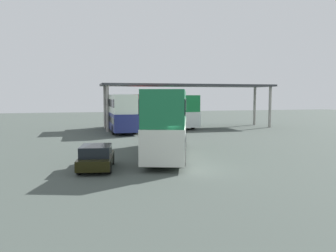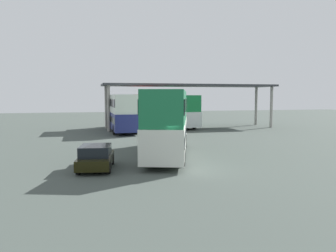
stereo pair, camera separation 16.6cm
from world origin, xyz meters
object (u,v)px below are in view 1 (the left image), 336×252
double_decker_far_right (175,110)px  parked_hatchback (96,157)px  double_decker_mid_row (147,110)px  double_decker_main (168,120)px  double_decker_near_canopy (120,111)px

double_decker_far_right → parked_hatchback: bearing=150.2°
parked_hatchback → double_decker_far_right: size_ratio=0.36×
double_decker_mid_row → double_decker_far_right: (4.01, 0.93, -0.06)m
parked_hatchback → double_decker_far_right: (11.75, 23.86, 1.61)m
double_decker_main → double_decker_near_canopy: double_decker_main is taller
double_decker_mid_row → double_decker_far_right: double_decker_mid_row is taller
double_decker_near_canopy → double_decker_mid_row: bearing=-54.3°
parked_hatchback → double_decker_far_right: 26.64m
double_decker_near_canopy → double_decker_far_right: 8.53m
parked_hatchback → double_decker_near_canopy: (3.99, 20.30, 1.63)m
double_decker_main → double_decker_mid_row: 19.78m
double_decker_main → parked_hatchback: size_ratio=2.90×
double_decker_mid_row → parked_hatchback: bearing=159.7°
double_decker_far_right → double_decker_near_canopy: bearing=111.0°
double_decker_near_canopy → double_decker_far_right: bearing=-64.8°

